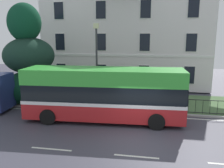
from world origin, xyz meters
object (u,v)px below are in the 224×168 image
(evergreen_tree, at_px, (31,67))
(street_lamp_post, at_px, (97,59))
(litter_bin, at_px, (127,101))
(georgian_townhouse, at_px, (128,29))
(single_decker_bus, at_px, (104,94))

(evergreen_tree, bearing_deg, street_lamp_post, -6.92)
(street_lamp_post, distance_m, litter_bin, 3.79)
(street_lamp_post, relative_size, litter_bin, 5.65)
(georgian_townhouse, height_order, evergreen_tree, georgian_townhouse)
(evergreen_tree, relative_size, litter_bin, 7.59)
(georgian_townhouse, distance_m, street_lamp_post, 10.13)
(georgian_townhouse, xyz_separation_m, street_lamp_post, (-1.23, -9.79, -2.29))
(evergreen_tree, xyz_separation_m, street_lamp_post, (5.67, -0.69, 0.83))
(street_lamp_post, bearing_deg, evergreen_tree, 173.08)
(litter_bin, bearing_deg, single_decker_bus, -115.39)
(street_lamp_post, bearing_deg, litter_bin, -13.22)
(evergreen_tree, xyz_separation_m, single_decker_bus, (6.84, -3.69, -1.03))
(georgian_townhouse, distance_m, single_decker_bus, 13.45)
(evergreen_tree, relative_size, single_decker_bus, 0.82)
(georgian_townhouse, xyz_separation_m, single_decker_bus, (-0.06, -12.80, -4.15))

